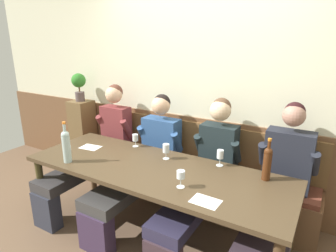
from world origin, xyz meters
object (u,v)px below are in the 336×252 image
wine_glass_left_end (135,138)px  wine_glass_by_bottle (220,155)px  wall_bench (188,181)px  wine_bottle_clear_water (267,162)px  person_center_left_seat (97,146)px  person_left_seat (204,173)px  wine_glass_right_end (181,176)px  person_right_seat (143,160)px  person_center_right_seat (279,192)px  wine_bottle_green_tall (66,145)px  potted_plant (79,84)px  dining_table (154,175)px  wine_glass_mid_left (166,149)px

wine_glass_left_end → wine_glass_by_bottle: wine_glass_by_bottle is taller
wall_bench → wine_glass_by_bottle: bearing=-35.6°
wine_bottle_clear_water → wine_glass_left_end: (-1.39, 0.07, -0.06)m
person_center_left_seat → person_left_seat: (1.38, 0.01, -0.01)m
wine_glass_by_bottle → wine_glass_right_end: bearing=-102.8°
person_right_seat → wine_glass_right_end: 0.91m
person_right_seat → person_left_seat: size_ratio=1.00×
person_right_seat → person_center_right_seat: person_center_right_seat is taller
person_right_seat → wine_glass_right_end: (0.72, -0.50, 0.23)m
person_right_seat → person_center_right_seat: size_ratio=0.98×
wine_glass_right_end → wine_glass_left_end: 1.00m
person_right_seat → wine_bottle_green_tall: (-0.43, -0.62, 0.29)m
person_center_right_seat → wine_glass_right_end: 0.86m
wine_glass_right_end → potted_plant: bearing=155.8°
person_center_right_seat → wine_glass_by_bottle: person_center_right_seat is taller
dining_table → wine_glass_mid_left: size_ratio=16.25×
person_center_left_seat → potted_plant: size_ratio=3.48×
wall_bench → wine_glass_mid_left: wall_bench is taller
person_center_left_seat → wine_bottle_green_tall: (0.25, -0.63, 0.26)m
dining_table → person_center_right_seat: 1.09m
person_left_seat → person_center_left_seat: bearing=-179.8°
person_left_seat → person_center_right_seat: bearing=-0.3°
dining_table → person_center_right_seat: (1.04, 0.32, -0.04)m
wine_glass_mid_left → potted_plant: size_ratio=0.40×
wall_bench → wine_glass_by_bottle: (0.50, -0.36, 0.56)m
wine_bottle_clear_water → wine_glass_by_bottle: wine_bottle_clear_water is taller
wine_glass_right_end → wine_glass_left_end: bearing=147.5°
wine_bottle_clear_water → wine_glass_left_end: size_ratio=2.64×
wine_glass_left_end → person_center_right_seat: bearing=-0.8°
wine_glass_left_end → potted_plant: size_ratio=0.36×
wall_bench → potted_plant: bearing=178.8°
wine_glass_left_end → person_center_left_seat: bearing=-177.7°
person_center_right_seat → potted_plant: bearing=171.4°
person_left_seat → wine_glass_mid_left: bearing=-164.5°
wall_bench → wine_bottle_clear_water: size_ratio=7.63×
person_right_seat → wine_glass_left_end: person_right_seat is taller
person_center_left_seat → wine_bottle_clear_water: 1.97m
dining_table → wine_glass_by_bottle: size_ratio=16.07×
person_center_right_seat → person_right_seat: bearing=-179.5°
wall_bench → potted_plant: (-1.69, 0.03, 0.98)m
person_center_left_seat → wine_glass_left_end: bearing=2.3°
wine_bottle_clear_water → wine_glass_right_end: 0.73m
dining_table → potted_plant: (-1.69, 0.74, 0.60)m
dining_table → wine_bottle_green_tall: wine_bottle_green_tall is taller
wall_bench → wine_bottle_green_tall: 1.42m
wine_glass_right_end → wine_glass_mid_left: (-0.38, 0.42, 0.00)m
person_center_right_seat → wine_glass_left_end: bearing=179.2°
wall_bench → wine_glass_right_end: size_ratio=19.59×
wine_bottle_clear_water → wine_glass_left_end: 1.39m
potted_plant → dining_table: bearing=-23.6°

